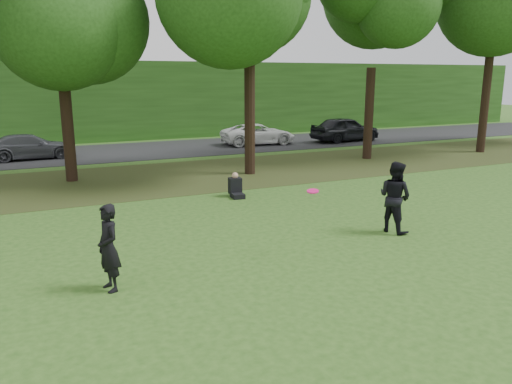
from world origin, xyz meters
TOP-DOWN VIEW (x-y plane):
  - ground at (0.00, 0.00)m, footprint 120.00×120.00m
  - leaf_litter at (0.00, 13.00)m, footprint 60.00×7.00m
  - street at (0.00, 21.00)m, footprint 70.00×7.00m
  - far_hedge at (0.00, 27.00)m, footprint 70.00×3.00m
  - player_left at (-3.29, 2.64)m, footprint 0.54×0.70m
  - player_right at (4.14, 3.31)m, footprint 0.93×1.07m
  - parked_cars at (0.78, 20.06)m, footprint 38.25×3.19m
  - frisbee at (1.26, 2.72)m, footprint 0.37×0.37m
  - seated_person at (1.86, 8.73)m, footprint 0.49×0.77m

SIDE VIEW (x-z plane):
  - ground at x=0.00m, z-range 0.00..0.00m
  - leaf_litter at x=0.00m, z-range 0.00..0.01m
  - street at x=0.00m, z-range 0.00..0.02m
  - seated_person at x=1.86m, z-range -0.10..0.73m
  - parked_cars at x=0.78m, z-range -0.09..1.45m
  - player_left at x=-3.29m, z-range 0.00..1.70m
  - player_right at x=4.14m, z-range 0.00..1.89m
  - frisbee at x=1.26m, z-range 1.46..1.54m
  - far_hedge at x=0.00m, z-range 0.00..5.00m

